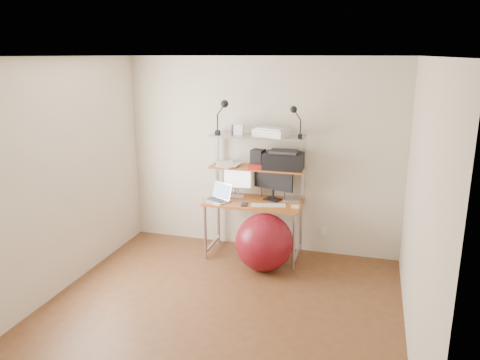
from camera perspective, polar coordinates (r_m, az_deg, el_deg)
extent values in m
plane|color=brown|center=(4.90, -2.72, -15.87)|extent=(3.60, 3.60, 0.00)
plane|color=silver|center=(4.20, -3.15, 14.82)|extent=(3.60, 3.60, 0.00)
plane|color=beige|center=(6.06, 2.60, 3.00)|extent=(3.60, 0.00, 3.60)
plane|color=beige|center=(2.86, -14.91, -11.75)|extent=(3.60, 0.00, 3.60)
plane|color=beige|center=(5.24, -21.89, -0.03)|extent=(0.00, 3.60, 3.60)
plane|color=beige|center=(4.19, 21.12, -3.59)|extent=(0.00, 3.60, 3.60)
cube|color=#B26422|center=(5.86, 1.71, -2.73)|extent=(1.20, 0.60, 0.03)
cylinder|color=#A4A3A8|center=(5.91, -4.25, -6.42)|extent=(0.04, 0.04, 0.71)
cylinder|color=#A4A3A8|center=(6.37, -2.63, -4.78)|extent=(0.04, 0.04, 0.71)
cylinder|color=#A4A3A8|center=(5.64, 6.58, -7.55)|extent=(0.04, 0.04, 0.71)
cylinder|color=#A4A3A8|center=(6.12, 7.41, -5.73)|extent=(0.04, 0.04, 0.71)
cube|color=#A4A3A8|center=(6.15, -2.81, 2.21)|extent=(0.03, 0.04, 0.84)
cube|color=#A4A3A8|center=(5.89, 7.76, 1.51)|extent=(0.03, 0.04, 0.84)
cube|color=#B26422|center=(5.87, 2.06, 1.50)|extent=(1.18, 0.34, 0.02)
cube|color=#A4A3A8|center=(5.79, 2.10, 5.35)|extent=(1.18, 0.34, 0.02)
cube|color=silver|center=(6.19, 10.18, -6.16)|extent=(0.08, 0.01, 0.12)
cube|color=silver|center=(6.02, -0.34, -2.01)|extent=(0.18, 0.15, 0.01)
cylinder|color=silver|center=(6.02, -0.28, -1.47)|extent=(0.03, 0.03, 0.09)
cube|color=silver|center=(5.97, -0.28, 0.25)|extent=(0.37, 0.08, 0.28)
plane|color=white|center=(5.96, -0.33, 0.21)|extent=(0.33, 0.05, 0.34)
cube|color=black|center=(5.91, 3.99, -2.38)|extent=(0.24, 0.21, 0.01)
cylinder|color=black|center=(5.91, 4.05, -1.69)|extent=(0.03, 0.03, 0.12)
cube|color=black|center=(5.85, 4.09, 0.41)|extent=(0.53, 0.21, 0.33)
plane|color=#447EE8|center=(5.83, 4.05, 0.37)|extent=(0.47, 0.16, 0.49)
cube|color=#BCBCC1|center=(5.86, -2.78, -2.50)|extent=(0.38, 0.35, 0.02)
cube|color=#313134|center=(5.86, -2.78, -2.41)|extent=(0.30, 0.25, 0.00)
cube|color=#BCBCC1|center=(5.90, -2.00, -1.26)|extent=(0.31, 0.21, 0.21)
plane|color=#769EC5|center=(5.90, -2.00, -1.26)|extent=(0.29, 0.21, 0.28)
cube|color=silver|center=(5.69, 3.46, -3.08)|extent=(0.44, 0.22, 0.01)
cube|color=silver|center=(5.65, 6.76, -3.23)|extent=(0.10, 0.07, 0.03)
cube|color=#BCBCC1|center=(5.88, 6.28, -2.39)|extent=(0.25, 0.25, 0.04)
cube|color=black|center=(5.71, 0.56, -2.99)|extent=(0.10, 0.15, 0.01)
cube|color=black|center=(5.78, 5.35, 2.34)|extent=(0.49, 0.34, 0.20)
cube|color=#313134|center=(5.75, 5.38, 3.46)|extent=(0.33, 0.25, 0.03)
cube|color=black|center=(5.84, 2.20, 2.66)|extent=(0.18, 0.18, 0.22)
cube|color=red|center=(5.78, 1.99, 1.67)|extent=(0.22, 0.17, 0.05)
cube|color=silver|center=(5.72, 3.84, 5.78)|extent=(0.46, 0.37, 0.09)
cube|color=silver|center=(5.71, 3.85, 6.30)|extent=(0.38, 0.29, 0.01)
cube|color=silver|center=(5.80, -0.12, 6.17)|extent=(0.11, 0.10, 0.13)
cube|color=#313134|center=(5.88, -0.47, 6.16)|extent=(0.13, 0.13, 0.11)
cube|color=black|center=(5.84, -2.74, 5.81)|extent=(0.05, 0.06, 0.05)
cylinder|color=black|center=(5.83, -2.76, 7.00)|extent=(0.02, 0.02, 0.19)
sphere|color=black|center=(5.76, -1.89, 9.27)|extent=(0.10, 0.10, 0.10)
cube|color=black|center=(5.64, 7.35, 5.33)|extent=(0.05, 0.06, 0.05)
cylinder|color=black|center=(5.62, 7.38, 6.41)|extent=(0.02, 0.02, 0.17)
sphere|color=black|center=(5.60, 6.56, 8.55)|extent=(0.08, 0.08, 0.08)
sphere|color=maroon|center=(5.64, 2.96, -7.58)|extent=(0.69, 0.69, 0.69)
cube|color=white|center=(6.00, -1.77, 1.93)|extent=(0.28, 0.32, 0.00)
cube|color=white|center=(5.92, -1.47, 1.79)|extent=(0.29, 0.34, 0.00)
cube|color=white|center=(6.02, -1.86, 2.07)|extent=(0.27, 0.32, 0.00)
cube|color=white|center=(5.93, -1.10, 1.93)|extent=(0.21, 0.28, 0.00)
cube|color=white|center=(5.98, -1.85, 2.07)|extent=(0.31, 0.34, 0.00)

